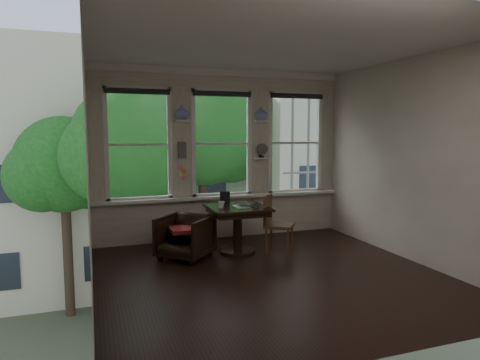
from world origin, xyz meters
name	(u,v)px	position (x,y,z in m)	size (l,w,h in m)	color
ground	(271,275)	(0.00, 0.00, 0.00)	(4.50, 4.50, 0.00)	black
ceiling	(273,45)	(0.00, 0.00, 3.00)	(4.50, 4.50, 0.00)	silver
wall_back	(221,155)	(0.00, 2.25, 1.50)	(4.50, 4.50, 0.00)	beige
wall_front	(384,183)	(0.00, -2.25, 1.50)	(4.50, 4.50, 0.00)	beige
wall_left	(88,169)	(-2.25, 0.00, 1.50)	(4.50, 4.50, 0.00)	beige
wall_right	(412,160)	(2.25, 0.00, 1.50)	(4.50, 4.50, 0.00)	beige
window_left	(138,144)	(-1.45, 2.25, 1.70)	(1.10, 0.12, 1.90)	white
window_center	(221,144)	(0.00, 2.25, 1.70)	(1.10, 0.12, 1.90)	white
window_right	(294,143)	(1.45, 2.25, 1.70)	(1.10, 0.12, 1.90)	white
shelf_left	(182,121)	(-0.72, 2.15, 2.10)	(0.26, 0.16, 0.03)	white
shelf_right	(261,121)	(0.72, 2.15, 2.10)	(0.26, 0.16, 0.03)	white
intercom	(182,150)	(-0.72, 2.18, 1.60)	(0.14, 0.06, 0.28)	#59544F
sticky_notes	(182,170)	(-0.72, 2.19, 1.25)	(0.16, 0.01, 0.24)	pink
desk_fan	(261,153)	(0.72, 2.13, 1.53)	(0.20, 0.20, 0.24)	#59544F
vase_left	(182,112)	(-0.72, 2.15, 2.24)	(0.24, 0.24, 0.25)	white
vase_right	(261,113)	(0.72, 2.15, 2.24)	(0.24, 0.24, 0.25)	white
table	(238,230)	(-0.07, 1.14, 0.38)	(0.90, 0.90, 0.75)	black
armchair_left	(185,237)	(-0.91, 1.14, 0.33)	(0.71, 0.73, 0.66)	black
cushion_red	(185,229)	(-0.91, 1.14, 0.45)	(0.45, 0.45, 0.06)	maroon
side_chair_right	(279,225)	(0.54, 0.91, 0.46)	(0.42, 0.42, 0.92)	#4F281C
laptop	(250,206)	(0.10, 1.05, 0.76)	(0.36, 0.23, 0.03)	black
mug	(221,205)	(-0.36, 1.10, 0.80)	(0.11, 0.11, 0.10)	white
drinking_glass	(256,205)	(0.13, 0.89, 0.80)	(0.12, 0.12, 0.09)	white
tablet	(225,198)	(-0.23, 1.31, 0.86)	(0.16, 0.02, 0.22)	black
papers	(241,206)	(-0.02, 1.12, 0.75)	(0.22, 0.30, 0.00)	silver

